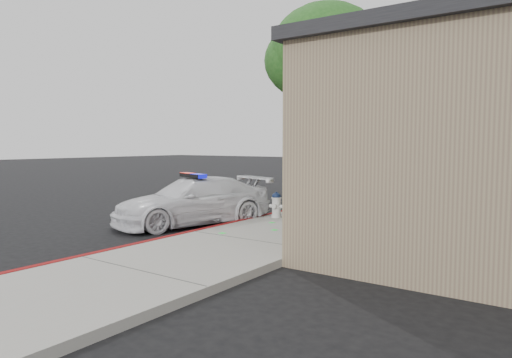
% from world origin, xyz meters
% --- Properties ---
extents(ground, '(120.00, 120.00, 0.00)m').
position_xyz_m(ground, '(0.00, 0.00, 0.00)').
color(ground, black).
rests_on(ground, ground).
extents(sidewalk, '(3.20, 60.00, 0.15)m').
position_xyz_m(sidewalk, '(1.60, 3.00, 0.07)').
color(sidewalk, gray).
rests_on(sidewalk, ground).
extents(red_curb, '(0.14, 60.00, 0.16)m').
position_xyz_m(red_curb, '(0.06, 3.00, 0.08)').
color(red_curb, maroon).
rests_on(red_curb, ground).
extents(police_car, '(3.18, 4.80, 1.41)m').
position_xyz_m(police_car, '(-1.15, 1.31, 0.65)').
color(police_car, white).
rests_on(police_car, ground).
extents(fire_hydrant, '(0.41, 0.36, 0.72)m').
position_xyz_m(fire_hydrant, '(0.56, 2.88, 0.51)').
color(fire_hydrant, silver).
rests_on(fire_hydrant, sidewalk).
extents(street_tree_near, '(3.68, 3.37, 6.17)m').
position_xyz_m(street_tree_near, '(1.27, 4.46, 4.76)').
color(street_tree_near, black).
rests_on(street_tree_near, sidewalk).
extents(street_tree_mid, '(3.34, 3.17, 6.04)m').
position_xyz_m(street_tree_mid, '(0.88, 7.80, 4.71)').
color(street_tree_mid, black).
rests_on(street_tree_mid, sidewalk).
extents(street_tree_far, '(3.37, 3.11, 5.89)m').
position_xyz_m(street_tree_far, '(0.77, 14.06, 4.58)').
color(street_tree_far, black).
rests_on(street_tree_far, sidewalk).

